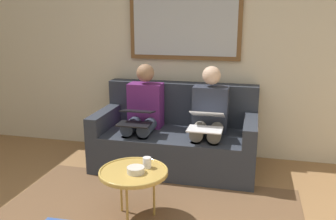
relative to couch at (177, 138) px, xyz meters
name	(u,v)px	position (x,y,z in m)	size (l,w,h in m)	color
wall_rear	(186,47)	(0.00, -0.48, 0.99)	(6.00, 0.12, 2.60)	beige
couch	(177,138)	(0.00, 0.00, 0.00)	(1.76, 0.90, 0.90)	#2D333D
framed_mirror	(185,25)	(0.00, -0.39, 1.24)	(1.31, 0.05, 0.79)	brown
coffee_table	(134,173)	(0.09, 1.22, 0.11)	(0.57, 0.57, 0.45)	tan
cup	(147,163)	(0.01, 1.13, 0.17)	(0.07, 0.07, 0.09)	silver
bowl	(136,170)	(0.06, 1.25, 0.15)	(0.14, 0.14, 0.05)	beige
person_left	(209,117)	(-0.37, 0.07, 0.30)	(0.38, 0.58, 1.14)	#2D3342
laptop_white	(206,121)	(-0.37, 0.30, 0.32)	(0.34, 0.39, 0.17)	white
person_right	(143,112)	(0.37, 0.07, 0.30)	(0.38, 0.58, 1.14)	#66236B
laptop_black	(136,117)	(0.37, 0.32, 0.31)	(0.35, 0.33, 0.14)	black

